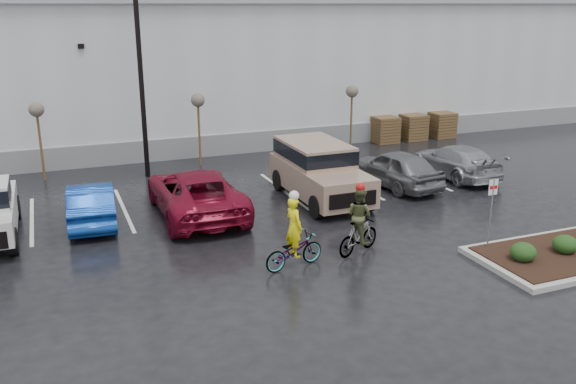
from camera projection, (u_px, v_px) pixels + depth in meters
name	position (u px, v px, depth m)	size (l,w,h in m)	color
ground	(376.00, 275.00, 16.19)	(120.00, 120.00, 0.00)	black
warehouse	(185.00, 63.00, 34.60)	(60.50, 15.50, 7.20)	#B9BCBE
wooded_ridge	(129.00, 48.00, 55.18)	(80.00, 25.00, 6.00)	#29421B
lamppost	(138.00, 36.00, 23.71)	(0.50, 1.00, 9.22)	black
sapling_west	(37.00, 114.00, 24.05)	(0.60, 0.60, 3.20)	#4A341D
sapling_mid	(198.00, 104.00, 26.37)	(0.60, 0.60, 3.20)	#4A341D
sapling_east	(352.00, 95.00, 29.04)	(0.60, 0.60, 3.20)	#4A341D
pallet_stack_a	(385.00, 130.00, 31.42)	(1.20, 1.20, 1.35)	#4A341D
pallet_stack_b	(413.00, 127.00, 32.03)	(1.20, 1.20, 1.35)	#4A341D
pallet_stack_c	(442.00, 125.00, 32.67)	(1.20, 1.20, 1.35)	#4A341D
shrub_a	(523.00, 252.00, 16.61)	(0.70, 0.70, 0.52)	black
shrub_b	(565.00, 244.00, 17.14)	(0.70, 0.70, 0.52)	black
fire_lane_sign	(491.00, 206.00, 17.30)	(0.30, 0.05, 2.20)	gray
car_blue	(91.00, 203.00, 19.86)	(1.43, 4.11, 1.35)	navy
car_red	(196.00, 192.00, 20.59)	(2.61, 5.66, 1.57)	maroon
suv_tan	(321.00, 173.00, 22.09)	(2.20, 5.10, 2.06)	gray
car_grey	(396.00, 168.00, 23.82)	(1.74, 4.33, 1.47)	slate
car_far_silver	(455.00, 161.00, 25.22)	(1.85, 4.55, 1.32)	#96989D
cyclist_hivis	(294.00, 244.00, 16.46)	(1.90, 1.00, 2.19)	#3F3F44
cyclist_olive	(359.00, 227.00, 17.38)	(1.68, 1.08, 2.11)	#3F3F44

